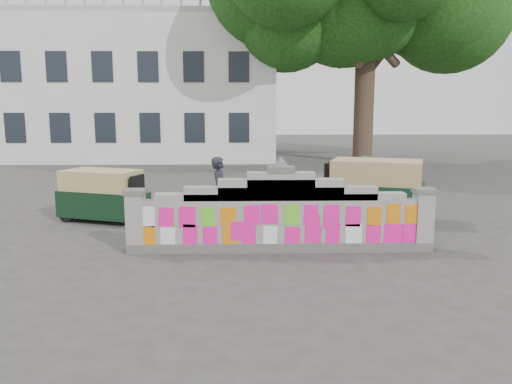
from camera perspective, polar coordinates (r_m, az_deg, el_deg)
The scene contains 8 objects.
ground at distance 10.66m, azimuth 2.78°, elevation -6.71°, with size 100.00×100.00×0.00m, color #383533.
parapet_wall at distance 10.47m, azimuth 2.81°, elevation -2.78°, with size 6.48×0.44×2.01m.
building at distance 32.81m, azimuth -12.62°, elevation 11.01°, with size 16.00×10.00×8.90m.
cyclist_bike at distance 11.94m, azimuth -4.14°, elevation -2.62°, with size 0.63×1.81×0.95m, color black.
cyclist_rider at distance 11.88m, azimuth -4.15°, elevation -1.05°, with size 0.59×0.39×1.61m, color black.
pedestrian at distance 14.58m, azimuth 12.28°, elevation 0.83°, with size 0.82×0.64×1.68m, color #2B9F58.
rickshaw_left at distance 13.97m, azimuth -16.98°, elevation -0.28°, with size 2.53×1.79×1.36m.
rickshaw_right at distance 13.85m, azimuth 13.23°, elevation 0.37°, with size 3.02×2.14×1.63m.
Camera 1 is at (-0.77, -10.21, 2.95)m, focal length 35.00 mm.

